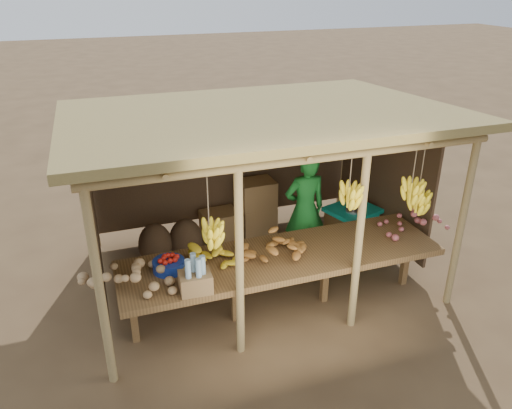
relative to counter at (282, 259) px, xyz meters
name	(u,v)px	position (x,y,z in m)	size (l,w,h in m)	color
ground	(256,271)	(0.00, 0.95, -0.74)	(60.00, 60.00, 0.00)	brown
stall_structure	(262,147)	(0.04, 0.82, 1.16)	(4.70, 3.50, 2.43)	#9A804F
counter	(282,259)	(0.00, 0.00, 0.00)	(3.90, 1.05, 0.80)	brown
potato_heap	(125,272)	(-1.83, -0.07, 0.24)	(1.01, 0.61, 0.37)	tan
sweet_potato_heap	(273,244)	(-0.12, -0.01, 0.24)	(0.85, 0.51, 0.35)	#9F6529
onion_heap	(415,216)	(1.90, 0.07, 0.24)	(0.87, 0.52, 0.36)	#B8595A
banana_pile	(210,252)	(-0.87, 0.06, 0.24)	(0.67, 0.40, 0.35)	yellow
tomato_basin	(169,264)	(-1.34, 0.10, 0.14)	(0.36, 0.36, 0.19)	navy
bottle_box	(195,278)	(-1.14, -0.39, 0.22)	(0.35, 0.28, 0.43)	olive
vendor	(305,209)	(0.75, 1.00, 0.10)	(0.61, 0.40, 1.68)	#186E25
tarp_crate	(351,226)	(1.61, 1.14, -0.39)	(0.86, 0.79, 0.85)	brown
carton_stack	(244,213)	(0.18, 2.05, -0.34)	(1.19, 0.48, 0.89)	olive
burlap_sacks	(171,239)	(-1.06, 1.74, -0.44)	(0.96, 0.50, 0.68)	#4B3522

